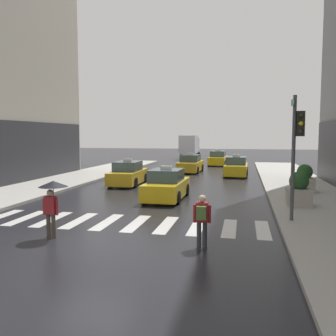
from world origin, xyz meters
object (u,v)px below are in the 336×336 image
Objects in this scene: taxi_third at (236,167)px; box_truck at (190,146)px; traffic_light_pole at (297,140)px; taxi_fourth at (190,164)px; pedestrian_with_umbrella at (52,193)px; planter_mid_block at (304,179)px; planter_near_corner at (299,190)px; pedestrian_with_backpack at (202,217)px; taxi_fifth at (218,159)px; taxi_second at (128,174)px; taxi_lead at (167,186)px.

box_truck is (-7.00, 21.14, 1.13)m from taxi_third.
traffic_light_pole is 20.30m from taxi_fourth.
pedestrian_with_umbrella is 15.03m from planter_mid_block.
planter_near_corner is at bearing -73.64° from box_truck.
taxi_fourth is at bearing -81.55° from box_truck.
traffic_light_pole is 3.00× the size of planter_mid_block.
planter_near_corner is at bearing 61.84° from pedestrian_with_backpack.
traffic_light_pole is at bearing -81.29° from taxi_third.
taxi_fifth is at bearing 107.93° from planter_mid_block.
taxi_fifth is (-4.78, 27.33, -2.53)m from traffic_light_pole.
pedestrian_with_umbrella is (1.61, -13.25, 0.79)m from taxi_second.
pedestrian_with_umbrella is at bearing -130.31° from planter_mid_block.
planter_near_corner is at bearing -101.79° from planter_mid_block.
pedestrian_with_umbrella is 1.18× the size of pedestrian_with_backpack.
pedestrian_with_umbrella is 5.03m from pedestrian_with_backpack.
pedestrian_with_umbrella is (-3.39, -31.00, 0.79)m from taxi_fifth.
pedestrian_with_backpack is at bearing -87.04° from taxi_fifth.
planter_mid_block is (9.71, 11.45, -0.64)m from pedestrian_with_umbrella.
taxi_fourth is 0.61× the size of box_truck.
taxi_lead is 12.65m from taxi_third.
planter_mid_block reaches higher than pedestrian_with_backpack.
box_truck is 36.04m from planter_near_corner.
taxi_third reaches higher than pedestrian_with_backpack.
taxi_third reaches higher than planter_near_corner.
planter_mid_block is at bearing -72.07° from taxi_fifth.
taxi_fourth reaches higher than planter_mid_block.
taxi_second is 0.99× the size of taxi_fifth.
traffic_light_pole is at bearing -100.47° from planter_near_corner.
planter_mid_block is at bearing 78.76° from traffic_light_pole.
pedestrian_with_umbrella is 1.21× the size of planter_mid_block.
taxi_second is at bearing 170.97° from planter_mid_block.
taxi_second is (-3.79, 5.09, 0.00)m from taxi_lead.
box_truck is at bearing 98.45° from taxi_fourth.
traffic_light_pole is 9.12m from pedestrian_with_umbrella.
taxi_second is 2.36× the size of pedestrian_with_umbrella.
taxi_fifth is 0.61× the size of box_truck.
pedestrian_with_umbrella reaches higher than taxi_second.
pedestrian_with_backpack is at bearing -81.28° from box_truck.
planter_near_corner is (8.77, 6.91, -0.64)m from pedestrian_with_umbrella.
taxi_fifth is at bearing 101.78° from taxi_third.
planter_mid_block is (8.30, -11.19, 0.15)m from taxi_fourth.
box_truck reaches higher than planter_mid_block.
taxi_fifth is 2.89× the size of planter_near_corner.
taxi_fourth is 2.79× the size of pedestrian_with_backpack.
taxi_lead is at bearing -93.02° from taxi_fifth.
planter_mid_block is (1.55, 7.78, -2.38)m from traffic_light_pole.
box_truck is 4.74× the size of planter_mid_block.
taxi_lead is 6.70m from planter_near_corner.
planter_mid_block is at bearing 49.69° from pedestrian_with_umbrella.
taxi_lead is 8.75m from pedestrian_with_backpack.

